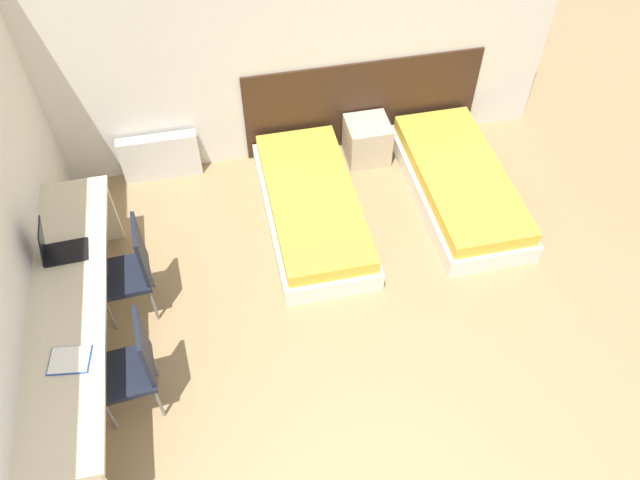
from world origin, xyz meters
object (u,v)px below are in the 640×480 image
object	(u,v)px
bed_near_window	(313,207)
chair_near_laptop	(131,268)
laptop	(58,248)
bed_near_door	(459,184)
nightstand	(367,140)
chair_near_notebook	(133,365)

from	to	relation	value
bed_near_window	chair_near_laptop	xyz separation A→B (m)	(-1.62, -0.68, 0.35)
laptop	chair_near_laptop	bearing A→B (deg)	-5.63
bed_near_door	laptop	world-z (taller)	laptop
chair_near_laptop	nightstand	bearing A→B (deg)	28.34
bed_near_window	bed_near_door	size ratio (longest dim) A/B	1.00
nightstand	chair_near_laptop	world-z (taller)	chair_near_laptop
bed_near_window	bed_near_door	bearing A→B (deg)	0.00
bed_near_door	chair_near_laptop	xyz separation A→B (m)	(-3.08, -0.68, 0.35)
bed_near_window	chair_near_notebook	distance (m)	2.28
bed_near_door	chair_near_laptop	size ratio (longest dim) A/B	2.02
bed_near_window	nightstand	distance (m)	1.05
bed_near_window	laptop	distance (m)	2.28
nightstand	chair_near_laptop	size ratio (longest dim) A/B	0.46
bed_near_door	chair_near_laptop	distance (m)	3.17
chair_near_laptop	laptop	size ratio (longest dim) A/B	2.85
nightstand	bed_near_window	bearing A→B (deg)	-134.19
nightstand	bed_near_door	bearing A→B (deg)	-45.81
chair_near_laptop	chair_near_notebook	size ratio (longest dim) A/B	1.00
nightstand	chair_near_notebook	bearing A→B (deg)	-135.40
bed_near_window	chair_near_notebook	size ratio (longest dim) A/B	2.02
bed_near_door	chair_near_notebook	xyz separation A→B (m)	(-3.08, -1.56, 0.35)
nightstand	chair_near_laptop	xyz separation A→B (m)	(-2.35, -1.43, 0.29)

